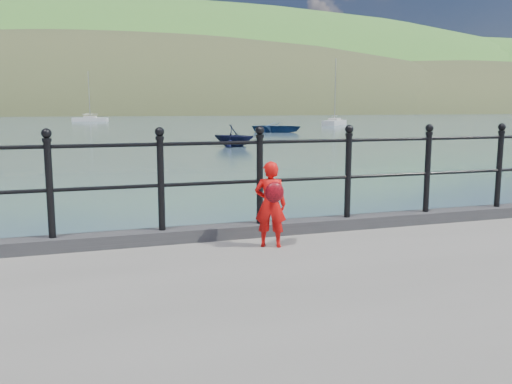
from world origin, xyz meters
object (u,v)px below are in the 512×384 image
object	(u,v)px
child	(271,204)
sailboat_far	(334,123)
sailboat_deep	(90,120)
launch_blue	(277,127)
railing	(212,171)
launch_navy	(234,136)

from	to	relation	value
child	sailboat_far	bearing A→B (deg)	-92.17
child	sailboat_deep	distance (m)	95.60
launch_blue	sailboat_far	size ratio (longest dim) A/B	0.54
sailboat_far	railing	bearing A→B (deg)	-165.73
launch_blue	sailboat_deep	bearing A→B (deg)	61.99
launch_blue	launch_navy	bearing A→B (deg)	-165.60
railing	child	bearing A→B (deg)	-46.97
child	launch_navy	distance (m)	29.37
railing	child	world-z (taller)	railing
railing	launch_navy	world-z (taller)	railing
child	railing	bearing A→B (deg)	-22.17
launch_navy	sailboat_far	size ratio (longest dim) A/B	0.29
sailboat_far	child	bearing A→B (deg)	-165.15
sailboat_far	sailboat_deep	world-z (taller)	sailboat_far
launch_blue	railing	bearing A→B (deg)	-158.63
launch_blue	sailboat_far	xyz separation A→B (m)	(15.38, 17.95, -0.18)
launch_blue	sailboat_deep	xyz separation A→B (m)	(-17.14, 49.06, -0.19)
launch_navy	sailboat_far	xyz separation A→B (m)	(25.18, 36.13, -0.38)
child	launch_blue	distance (m)	49.70
launch_navy	sailboat_deep	world-z (taller)	sailboat_deep
child	sailboat_far	world-z (taller)	sailboat_far
railing	sailboat_far	distance (m)	72.10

